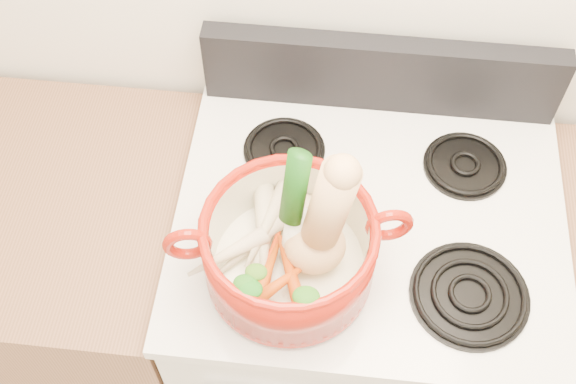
# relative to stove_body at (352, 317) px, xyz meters

# --- Properties ---
(stove_body) EXTENTS (0.76, 0.65, 0.92)m
(stove_body) POSITION_rel_stove_body_xyz_m (0.00, 0.00, 0.00)
(stove_body) COLOR silver
(stove_body) RESTS_ON floor
(cooktop) EXTENTS (0.78, 0.67, 0.03)m
(cooktop) POSITION_rel_stove_body_xyz_m (0.00, 0.00, 0.47)
(cooktop) COLOR silver
(cooktop) RESTS_ON stove_body
(control_backsplash) EXTENTS (0.76, 0.05, 0.18)m
(control_backsplash) POSITION_rel_stove_body_xyz_m (0.00, 0.30, 0.58)
(control_backsplash) COLOR black
(control_backsplash) RESTS_ON cooktop
(burner_front_left) EXTENTS (0.22, 0.22, 0.02)m
(burner_front_left) POSITION_rel_stove_body_xyz_m (-0.19, -0.16, 0.50)
(burner_front_left) COLOR black
(burner_front_left) RESTS_ON cooktop
(burner_front_right) EXTENTS (0.22, 0.22, 0.02)m
(burner_front_right) POSITION_rel_stove_body_xyz_m (0.19, -0.16, 0.50)
(burner_front_right) COLOR black
(burner_front_right) RESTS_ON cooktop
(burner_back_left) EXTENTS (0.17, 0.17, 0.02)m
(burner_back_left) POSITION_rel_stove_body_xyz_m (-0.19, 0.14, 0.50)
(burner_back_left) COLOR black
(burner_back_left) RESTS_ON cooktop
(burner_back_right) EXTENTS (0.17, 0.17, 0.02)m
(burner_back_right) POSITION_rel_stove_body_xyz_m (0.19, 0.14, 0.50)
(burner_back_right) COLOR black
(burner_back_right) RESTS_ON cooktop
(dutch_oven) EXTENTS (0.37, 0.37, 0.15)m
(dutch_oven) POSITION_rel_stove_body_xyz_m (-0.15, -0.15, 0.58)
(dutch_oven) COLOR maroon
(dutch_oven) RESTS_ON burner_front_left
(pot_handle_left) EXTENTS (0.09, 0.04, 0.09)m
(pot_handle_left) POSITION_rel_stove_body_xyz_m (-0.32, -0.19, 0.64)
(pot_handle_left) COLOR maroon
(pot_handle_left) RESTS_ON dutch_oven
(pot_handle_right) EXTENTS (0.09, 0.04, 0.09)m
(pot_handle_right) POSITION_rel_stove_body_xyz_m (0.02, -0.11, 0.64)
(pot_handle_right) COLOR maroon
(pot_handle_right) RESTS_ON dutch_oven
(squash) EXTENTS (0.19, 0.16, 0.30)m
(squash) POSITION_rel_stove_body_xyz_m (-0.10, -0.14, 0.68)
(squash) COLOR #E4B175
(squash) RESTS_ON dutch_oven
(leek) EXTENTS (0.08, 0.11, 0.28)m
(leek) POSITION_rel_stove_body_xyz_m (-0.14, -0.13, 0.68)
(leek) COLOR white
(leek) RESTS_ON dutch_oven
(ginger) EXTENTS (0.10, 0.08, 0.05)m
(ginger) POSITION_rel_stove_body_xyz_m (-0.14, -0.05, 0.56)
(ginger) COLOR tan
(ginger) RESTS_ON dutch_oven
(parsnip_0) EXTENTS (0.07, 0.21, 0.06)m
(parsnip_0) POSITION_rel_stove_body_xyz_m (-0.20, -0.13, 0.56)
(parsnip_0) COLOR beige
(parsnip_0) RESTS_ON dutch_oven
(parsnip_1) EXTENTS (0.16, 0.17, 0.06)m
(parsnip_1) POSITION_rel_stove_body_xyz_m (-0.21, -0.13, 0.57)
(parsnip_1) COLOR beige
(parsnip_1) RESTS_ON dutch_oven
(parsnip_2) EXTENTS (0.07, 0.22, 0.07)m
(parsnip_2) POSITION_rel_stove_body_xyz_m (-0.20, -0.10, 0.58)
(parsnip_2) COLOR beige
(parsnip_2) RESTS_ON dutch_oven
(parsnip_3) EXTENTS (0.15, 0.12, 0.05)m
(parsnip_3) POSITION_rel_stove_body_xyz_m (-0.26, -0.17, 0.58)
(parsnip_3) COLOR #F1E5C4
(parsnip_3) RESTS_ON dutch_oven
(parsnip_4) EXTENTS (0.09, 0.19, 0.05)m
(parsnip_4) POSITION_rel_stove_body_xyz_m (-0.19, -0.10, 0.58)
(parsnip_4) COLOR beige
(parsnip_4) RESTS_ON dutch_oven
(carrot_0) EXTENTS (0.05, 0.15, 0.04)m
(carrot_0) POSITION_rel_stove_body_xyz_m (-0.18, -0.17, 0.56)
(carrot_0) COLOR #D13F0A
(carrot_0) RESTS_ON dutch_oven
(carrot_1) EXTENTS (0.06, 0.16, 0.05)m
(carrot_1) POSITION_rel_stove_body_xyz_m (-0.19, -0.21, 0.56)
(carrot_1) COLOR #B84809
(carrot_1) RESTS_ON dutch_oven
(carrot_2) EXTENTS (0.10, 0.19, 0.05)m
(carrot_2) POSITION_rel_stove_body_xyz_m (-0.13, -0.21, 0.57)
(carrot_2) COLOR #B73B09
(carrot_2) RESTS_ON dutch_oven
(carrot_3) EXTENTS (0.12, 0.12, 0.04)m
(carrot_3) POSITION_rel_stove_body_xyz_m (-0.16, -0.22, 0.58)
(carrot_3) COLOR #CA560A
(carrot_3) RESTS_ON dutch_oven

